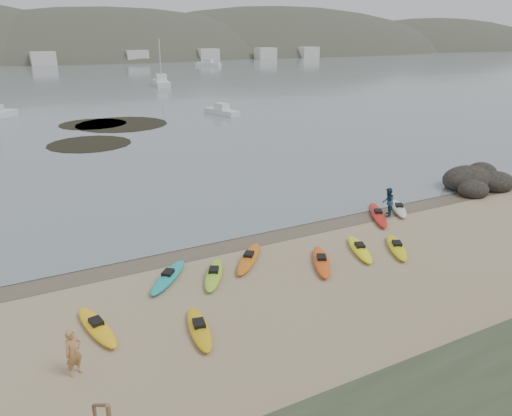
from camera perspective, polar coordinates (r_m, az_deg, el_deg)
ground at (r=26.21m, az=0.00°, el=-3.09°), size 600.00×600.00×0.00m
wet_sand at (r=25.96m, az=0.31°, el=-3.31°), size 60.00×60.00×0.00m
water at (r=321.68m, az=-27.12°, el=15.85°), size 1200.00×1200.00×0.00m
kayaks at (r=23.38m, az=4.35°, el=-5.63°), size 20.11×9.41×0.34m
person_west at (r=16.93m, az=-20.15°, el=-15.25°), size 0.69×0.60×1.58m
person_east at (r=29.57m, az=14.85°, el=0.66°), size 1.03×1.01×1.67m
rock_cluster at (r=37.10m, az=23.86°, el=2.50°), size 5.37×3.96×1.86m
kelp_mats at (r=56.98m, az=-16.72°, el=8.65°), size 14.18×18.17×0.04m
moored_boats at (r=104.02m, az=-22.84°, el=12.94°), size 96.50×91.43×1.35m
far_hills at (r=222.72m, az=-15.04°, el=12.33°), size 550.00×135.00×80.00m
far_town at (r=167.42m, az=-22.94°, el=15.44°), size 199.00×5.00×4.00m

